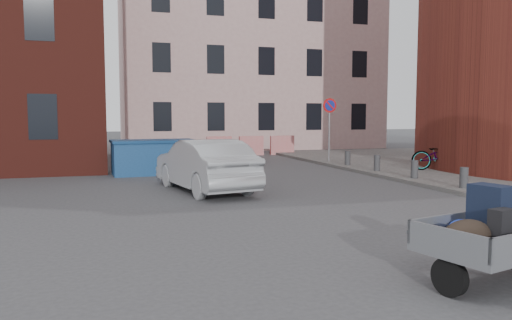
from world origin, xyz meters
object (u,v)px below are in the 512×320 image
object	(u,v)px
trailer	(490,235)
bicycle	(441,155)
silver_car	(204,165)
dumpster	(154,157)

from	to	relation	value
trailer	bicycle	distance (m)	12.25
trailer	silver_car	size ratio (longest dim) A/B	0.46
bicycle	trailer	bearing A→B (deg)	170.14
trailer	dumpster	bearing A→B (deg)	87.81
trailer	silver_car	world-z (taller)	silver_car
dumpster	bicycle	distance (m)	10.09
silver_car	bicycle	bearing A→B (deg)	179.61
trailer	silver_car	distance (m)	8.66
silver_car	bicycle	distance (m)	8.89
bicycle	dumpster	bearing A→B (deg)	98.55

